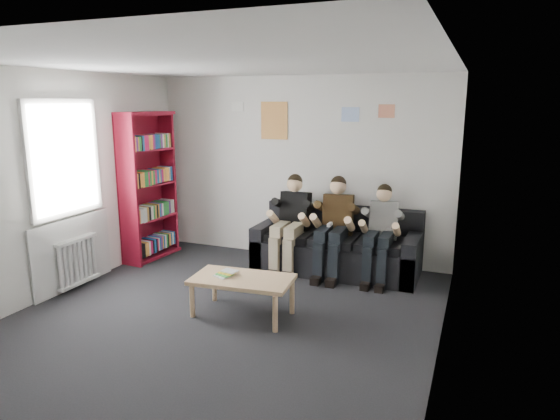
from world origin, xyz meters
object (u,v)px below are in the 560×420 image
at_px(person_left, 290,223).
at_px(person_middle, 334,227).
at_px(person_right, 380,234).
at_px(bookshelf, 149,186).
at_px(coffee_table, 242,282).
at_px(sofa, 337,249).

xyz_separation_m(person_left, person_middle, (0.63, -0.00, 0.00)).
relative_size(person_left, person_right, 1.05).
bearing_deg(bookshelf, coffee_table, -27.45).
height_order(sofa, person_right, person_right).
bearing_deg(person_middle, coffee_table, -117.14).
bearing_deg(person_right, coffee_table, -132.76).
xyz_separation_m(person_middle, person_right, (0.63, 0.00, -0.03)).
relative_size(coffee_table, person_right, 0.86).
bearing_deg(bookshelf, sofa, 14.09).
bearing_deg(bookshelf, person_middle, 9.95).
height_order(sofa, person_middle, person_middle).
relative_size(sofa, coffee_table, 2.05).
height_order(person_left, person_right, person_left).
distance_m(sofa, person_left, 0.75).
bearing_deg(sofa, person_middle, -90.00).
bearing_deg(coffee_table, person_middle, 71.19).
bearing_deg(sofa, coffee_table, -106.86).
distance_m(person_left, person_right, 1.25).
bearing_deg(person_middle, bookshelf, 176.72).
xyz_separation_m(bookshelf, coffee_table, (2.22, -1.40, -0.71)).
xyz_separation_m(sofa, person_right, (0.63, -0.20, 0.33)).
bearing_deg(bookshelf, person_right, 9.10).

